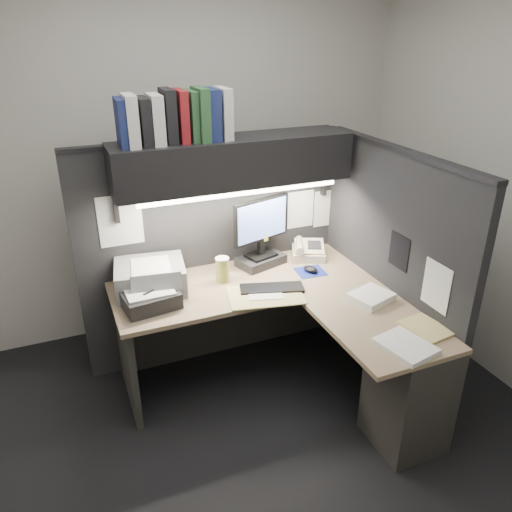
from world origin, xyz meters
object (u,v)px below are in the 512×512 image
at_px(overhead_shelf, 233,161).
at_px(telephone, 308,251).
at_px(monitor, 261,239).
at_px(desk, 324,352).
at_px(coffee_cup, 222,270).
at_px(notebook_stack, 150,299).
at_px(keyboard, 272,288).
at_px(printer, 150,277).

xyz_separation_m(overhead_shelf, telephone, (0.57, -0.01, -0.72)).
relative_size(overhead_shelf, monitor, 3.14).
xyz_separation_m(desk, coffee_cup, (-0.44, 0.62, 0.37)).
relative_size(monitor, notebook_stack, 1.52).
bearing_deg(telephone, keyboard, -117.12).
xyz_separation_m(monitor, coffee_cup, (-0.34, -0.14, -0.12)).
distance_m(overhead_shelf, telephone, 0.92).
bearing_deg(notebook_stack, printer, 76.96).
relative_size(monitor, coffee_cup, 3.08).
distance_m(keyboard, notebook_stack, 0.77).
height_order(monitor, printer, monitor).
height_order(desk, keyboard, keyboard).
distance_m(desk, monitor, 0.90).
bearing_deg(telephone, coffee_cup, -145.42).
bearing_deg(desk, coffee_cup, 125.38).
bearing_deg(monitor, printer, 167.35).
height_order(monitor, coffee_cup, monitor).
xyz_separation_m(overhead_shelf, monitor, (0.20, 0.00, -0.57)).
distance_m(desk, overhead_shelf, 1.33).
xyz_separation_m(coffee_cup, notebook_stack, (-0.51, -0.14, -0.03)).
distance_m(overhead_shelf, printer, 0.91).
height_order(monitor, telephone, monitor).
relative_size(overhead_shelf, coffee_cup, 9.66).
distance_m(desk, printer, 1.20).
height_order(keyboard, notebook_stack, notebook_stack).
relative_size(desk, telephone, 6.96).
distance_m(desk, coffee_cup, 0.84).
bearing_deg(telephone, overhead_shelf, -156.08).
distance_m(printer, notebook_stack, 0.22).
bearing_deg(overhead_shelf, monitor, 1.09).
xyz_separation_m(overhead_shelf, notebook_stack, (-0.65, -0.27, -0.72)).
bearing_deg(keyboard, monitor, 93.96).
xyz_separation_m(telephone, coffee_cup, (-0.71, -0.13, 0.03)).
bearing_deg(monitor, telephone, -18.37).
distance_m(keyboard, telephone, 0.58).
relative_size(desk, monitor, 3.44).
xyz_separation_m(keyboard, printer, (-0.72, 0.31, 0.08)).
bearing_deg(coffee_cup, notebook_stack, -165.02).
height_order(overhead_shelf, coffee_cup, overhead_shelf).
height_order(overhead_shelf, notebook_stack, overhead_shelf).
xyz_separation_m(desk, notebook_stack, (-0.95, 0.48, 0.34)).
xyz_separation_m(desk, keyboard, (-0.19, 0.38, 0.30)).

